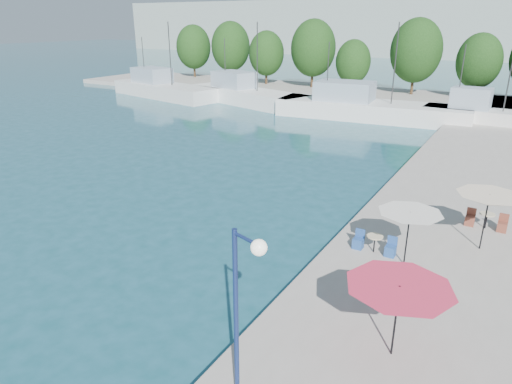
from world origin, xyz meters
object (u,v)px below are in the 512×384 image
Objects in this scene: trawler_01 at (162,89)px; umbrella_pink at (399,294)px; trawler_02 at (245,95)px; trawler_03 at (366,109)px; umbrella_white at (410,218)px; street_lamp at (244,294)px; umbrella_cream at (489,200)px; trawler_04 at (484,117)px.

umbrella_pink is at bearing -29.63° from trawler_01.
trawler_02 is (12.70, 1.28, -0.00)m from trawler_01.
trawler_03 is (16.28, -1.62, -0.00)m from trawler_02.
trawler_02 is 7.23× the size of umbrella_white.
trawler_01 is at bearing 151.05° from street_lamp.
umbrella_white is 0.50× the size of street_lamp.
umbrella_pink is at bearing -76.37° from trawler_03.
trawler_01 reaches higher than umbrella_cream.
trawler_02 reaches higher than umbrella_cream.
trawler_01 is at bearing -176.10° from trawler_04.
trawler_03 is at bearing 11.13° from trawler_02.
trawler_03 is 38.69m from umbrella_pink.
umbrella_cream is (30.31, -29.54, 1.80)m from trawler_02.
umbrella_white is at bearing -32.71° from trawler_02.
street_lamp reaches higher than umbrella_white.
trawler_01 is 56.57m from street_lamp.
umbrella_white is (-1.00, 5.63, -0.04)m from umbrella_pink.
trawler_02 is 49.79m from street_lamp.
trawler_03 reaches higher than umbrella_cream.
trawler_03 reaches higher than umbrella_pink.
trawler_03 and trawler_04 have the same top height.
umbrella_cream is (14.03, -27.92, 1.80)m from trawler_03.
trawler_02 is at bearing -178.09° from trawler_04.
trawler_04 is at bearing 90.21° from umbrella_white.
trawler_01 reaches higher than umbrella_white.
umbrella_cream is (2.63, -29.27, 1.80)m from trawler_04.
trawler_02 is 6.83× the size of umbrella_cream.
trawler_02 reaches higher than umbrella_pink.
trawler_02 is 1.51× the size of trawler_04.
trawler_01 is at bearing 138.34° from umbrella_pink.
trawler_02 is at bearing 169.07° from trawler_03.
trawler_01 is 3.62× the size of street_lamp.
trawler_04 is at bearing 16.25° from trawler_02.
trawler_04 is 4.53× the size of umbrella_cream.
umbrella_pink is 5.71m from umbrella_white.
trawler_04 is at bearing 1.49° from trawler_03.
trawler_04 reaches higher than street_lamp.
umbrella_white is (0.12, -32.30, 1.56)m from trawler_04.
umbrella_cream is at bearing -27.45° from trawler_02.
trawler_02 and trawler_03 have the same top height.
umbrella_cream is at bearing 50.35° from umbrella_white.
trawler_01 is at bearing 146.70° from umbrella_cream.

